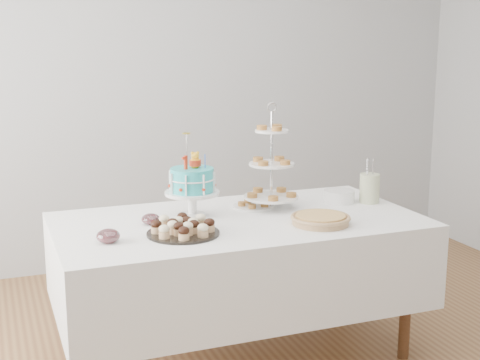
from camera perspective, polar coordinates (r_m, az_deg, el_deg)
name	(u,v)px	position (r m, az deg, el deg)	size (l,w,h in m)	color
walls	(261,116)	(3.16, 1.82, 5.51)	(5.04, 4.04, 2.70)	#ACAFB2
table	(239,260)	(3.61, -0.12, -6.82)	(1.92, 1.02, 0.77)	white
birthday_cake	(192,194)	(3.57, -4.09, -1.21)	(0.29, 0.29, 0.45)	white
cupcake_tray	(183,227)	(3.27, -4.88, -3.99)	(0.36, 0.36, 0.08)	black
pie	(320,219)	(3.46, 6.88, -3.32)	(0.31, 0.31, 0.05)	tan
tiered_stand	(271,165)	(3.72, 2.70, 1.31)	(0.31, 0.31, 0.60)	silver
plate_stack	(339,196)	(3.93, 8.44, -1.38)	(0.18, 0.18, 0.07)	white
pastry_plate	(254,205)	(3.78, 1.17, -2.12)	(0.23, 0.23, 0.04)	white
jam_bowl_a	(108,236)	(3.19, -11.18, -4.73)	(0.11, 0.11, 0.07)	silver
jam_bowl_b	(151,219)	(3.46, -7.62, -3.34)	(0.10, 0.10, 0.06)	silver
utensil_pitcher	(370,187)	(3.95, 11.00, -0.60)	(0.12, 0.12, 0.26)	#EEE4CE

